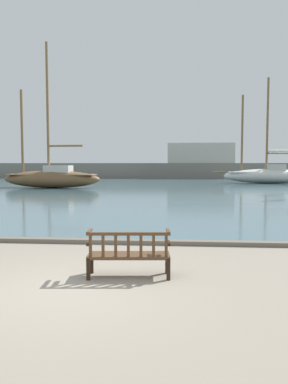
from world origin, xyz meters
name	(u,v)px	position (x,y,z in m)	size (l,w,h in m)	color
ground_plane	(73,289)	(0.00, 0.00, 0.00)	(160.00, 160.00, 0.00)	gray
harbor_water	(161,181)	(0.00, 44.00, 0.04)	(100.00, 80.00, 0.08)	#476670
quay_edge_kerb	(110,241)	(0.00, 3.85, 0.06)	(40.00, 0.30, 0.12)	#675F54
park_bench	(129,253)	(0.90, 0.80, 0.47)	(1.64, 0.65, 0.92)	black
sailboat_mid_port	(269,174)	(12.55, 37.45, 1.14)	(11.44, 2.55, 11.91)	silver
sailboat_mid_starboard	(51,177)	(-9.46, 27.07, 1.11)	(9.43, 3.22, 13.08)	brown
far_breakwater	(169,168)	(0.92, 51.55, 1.66)	(54.83, 2.40, 5.49)	slate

